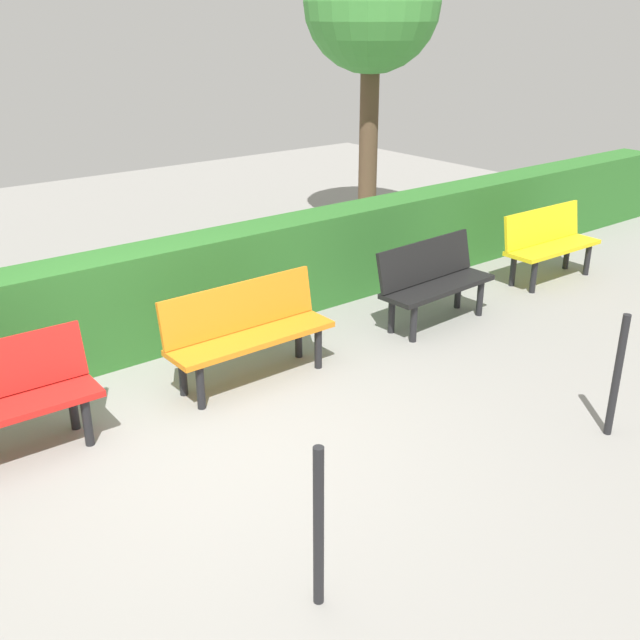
{
  "coord_description": "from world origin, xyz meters",
  "views": [
    {
      "loc": [
        2.28,
        4.4,
        3.02
      ],
      "look_at": [
        -1.42,
        -0.27,
        0.55
      ],
      "focal_mm": 41.49,
      "sensor_mm": 36.0,
      "label": 1
    }
  ],
  "objects_px": {
    "bench_orange": "(247,328)",
    "tree_near": "(372,6)",
    "bench_yellow": "(549,241)",
    "bench_black": "(433,279)"
  },
  "relations": [
    {
      "from": "bench_yellow",
      "to": "tree_near",
      "type": "bearing_deg",
      "value": -84.53
    },
    {
      "from": "bench_orange",
      "to": "tree_near",
      "type": "relative_size",
      "value": 0.37
    },
    {
      "from": "bench_orange",
      "to": "tree_near",
      "type": "xyz_separation_m",
      "value": [
        -4.11,
        -3.03,
        2.64
      ]
    },
    {
      "from": "tree_near",
      "to": "bench_orange",
      "type": "bearing_deg",
      "value": 36.4
    },
    {
      "from": "bench_yellow",
      "to": "bench_orange",
      "type": "distance_m",
      "value": 4.35
    },
    {
      "from": "bench_yellow",
      "to": "bench_orange",
      "type": "bearing_deg",
      "value": 0.94
    },
    {
      "from": "bench_black",
      "to": "bench_orange",
      "type": "distance_m",
      "value": 2.24
    },
    {
      "from": "bench_yellow",
      "to": "bench_orange",
      "type": "relative_size",
      "value": 0.89
    },
    {
      "from": "bench_yellow",
      "to": "bench_black",
      "type": "xyz_separation_m",
      "value": [
        2.11,
        0.09,
        -0.0
      ]
    },
    {
      "from": "bench_yellow",
      "to": "bench_black",
      "type": "height_order",
      "value": "bench_yellow"
    }
  ]
}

